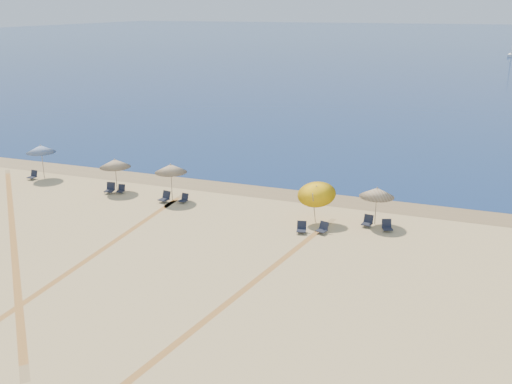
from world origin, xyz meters
TOP-DOWN VIEW (x-y plane):
  - ocean at (0.00, 225.00)m, footprint 500.00×500.00m
  - wet_sand at (0.00, 24.00)m, footprint 500.00×500.00m
  - umbrella_0 at (-17.71, 21.32)m, footprint 2.17×2.17m
  - umbrella_1 at (-10.67, 20.47)m, footprint 2.16×2.16m
  - umbrella_2 at (-6.11, 20.16)m, footprint 2.15×2.15m
  - umbrella_3 at (4.04, 19.43)m, footprint 2.31×2.33m
  - umbrella_4 at (7.50, 20.32)m, footprint 2.07×2.07m
  - chair_0 at (-18.30, 20.79)m, footprint 0.58×0.67m
  - chair_1 at (-10.91, 19.98)m, footprint 0.71×0.80m
  - chair_2 at (-10.19, 20.23)m, footprint 0.58×0.65m
  - chair_3 at (-6.36, 19.63)m, footprint 0.73×0.81m
  - chair_4 at (-5.10, 19.93)m, footprint 0.58×0.65m
  - chair_5 at (3.68, 17.59)m, footprint 0.66×0.74m
  - chair_6 at (4.85, 17.96)m, footprint 0.69×0.76m
  - chair_7 at (7.14, 19.87)m, footprint 0.66×0.74m
  - chair_8 at (8.31, 19.56)m, footprint 0.74×0.80m
  - tire_tracks at (-5.15, 8.30)m, footprint 50.84×42.67m

SIDE VIEW (x-z plane):
  - tire_tracks at x=-5.15m, z-range 0.00..0.00m
  - wet_sand at x=0.00m, z-range 0.00..0.00m
  - ocean at x=0.00m, z-range 0.01..0.01m
  - chair_2 at x=-10.19m, z-range -0.04..0.56m
  - chair_4 at x=-5.10m, z-range -0.04..0.57m
  - chair_6 at x=4.85m, z-range -0.04..0.61m
  - chair_5 at x=3.68m, z-range -0.04..0.62m
  - chair_0 at x=-18.30m, z-range -0.04..0.62m
  - chair_8 at x=8.31m, z-range -0.04..0.63m
  - chair_7 at x=7.14m, z-range -0.04..0.64m
  - chair_3 at x=-6.36m, z-range -0.04..0.68m
  - chair_1 at x=-10.91m, z-range -0.04..0.69m
  - umbrella_3 at x=4.04m, z-range 0.64..3.39m
  - umbrella_4 at x=7.50m, z-range 0.85..3.22m
  - umbrella_1 at x=-10.67m, z-range 0.86..3.26m
  - umbrella_2 at x=-6.11m, z-range 0.94..3.50m
  - umbrella_0 at x=-17.71m, z-range 0.97..3.59m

